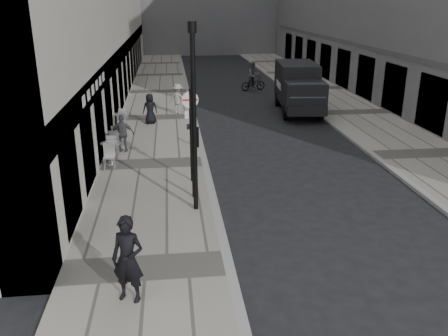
# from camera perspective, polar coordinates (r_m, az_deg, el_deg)

# --- Properties ---
(sidewalk) EXTENTS (4.00, 60.00, 0.12)m
(sidewalk) POSITION_cam_1_polar(r_m,az_deg,el_deg) (26.04, -8.05, 5.96)
(sidewalk) COLOR gray
(sidewalk) RESTS_ON ground
(far_sidewalk) EXTENTS (4.00, 60.00, 0.12)m
(far_sidewalk) POSITION_cam_1_polar(r_m,az_deg,el_deg) (27.98, 15.23, 6.42)
(far_sidewalk) COLOR gray
(far_sidewalk) RESTS_ON ground
(walking_man) EXTENTS (0.82, 0.68, 1.92)m
(walking_man) POSITION_cam_1_polar(r_m,az_deg,el_deg) (10.19, -11.49, -10.73)
(walking_man) COLOR black
(walking_man) RESTS_ON sidewalk
(sign_post) EXTENTS (0.56, 0.11, 3.25)m
(sign_post) POSITION_cam_1_polar(r_m,az_deg,el_deg) (16.12, -4.03, 5.43)
(sign_post) COLOR black
(sign_post) RESTS_ON sidewalk
(lamppost) EXTENTS (0.25, 0.25, 5.49)m
(lamppost) POSITION_cam_1_polar(r_m,az_deg,el_deg) (13.58, -3.64, 6.90)
(lamppost) COLOR black
(lamppost) RESTS_ON sidewalk
(bollard_near) EXTENTS (0.12, 0.12, 0.90)m
(bollard_near) POSITION_cam_1_polar(r_m,az_deg,el_deg) (15.24, -3.62, -1.89)
(bollard_near) COLOR black
(bollard_near) RESTS_ON sidewalk
(bollard_far) EXTENTS (0.11, 0.11, 0.84)m
(bollard_far) POSITION_cam_1_polar(r_m,az_deg,el_deg) (20.39, -3.19, 3.66)
(bollard_far) COLOR black
(bollard_far) RESTS_ON sidewalk
(panel_van) EXTENTS (2.67, 5.89, 2.69)m
(panel_van) POSITION_cam_1_polar(r_m,az_deg,el_deg) (27.64, 8.93, 9.79)
(panel_van) COLOR black
(panel_van) RESTS_ON ground
(cyclist) EXTENTS (1.96, 1.21, 1.99)m
(cyclist) POSITION_cam_1_polar(r_m,az_deg,el_deg) (34.10, 3.53, 10.59)
(cyclist) COLOR black
(cyclist) RESTS_ON ground
(pedestrian_a) EXTENTS (0.95, 0.46, 1.58)m
(pedestrian_a) POSITION_cam_1_polar(r_m,az_deg,el_deg) (20.08, -12.09, 4.08)
(pedestrian_a) COLOR #4E4D52
(pedestrian_a) RESTS_ON sidewalk
(pedestrian_b) EXTENTS (1.23, 1.02, 1.66)m
(pedestrian_b) POSITION_cam_1_polar(r_m,az_deg,el_deg) (26.51, -5.58, 8.27)
(pedestrian_b) COLOR #A09C93
(pedestrian_b) RESTS_ON sidewalk
(pedestrian_c) EXTENTS (0.86, 0.67, 1.54)m
(pedestrian_c) POSITION_cam_1_polar(r_m,az_deg,el_deg) (24.55, -8.88, 7.06)
(pedestrian_c) COLOR black
(pedestrian_c) RESTS_ON sidewalk
(cafe_table_near) EXTENTS (0.75, 1.70, 0.97)m
(cafe_table_near) POSITION_cam_1_polar(r_m,az_deg,el_deg) (23.52, -12.14, 5.60)
(cafe_table_near) COLOR silver
(cafe_table_near) RESTS_ON sidewalk
(cafe_table_mid) EXTENTS (0.74, 1.68, 0.96)m
(cafe_table_mid) POSITION_cam_1_polar(r_m,az_deg,el_deg) (20.34, -12.93, 3.32)
(cafe_table_mid) COLOR #A5A5A7
(cafe_table_mid) RESTS_ON sidewalk
(cafe_table_far) EXTENTS (0.77, 1.74, 0.99)m
(cafe_table_far) POSITION_cam_1_polar(r_m,az_deg,el_deg) (18.75, -13.43, 1.95)
(cafe_table_far) COLOR silver
(cafe_table_far) RESTS_ON sidewalk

